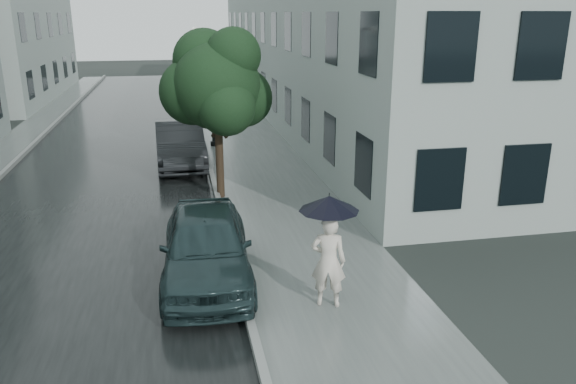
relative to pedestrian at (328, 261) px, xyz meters
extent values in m
plane|color=black|center=(0.03, 0.92, -0.90)|extent=(120.00, 120.00, 0.00)
cube|color=slate|center=(0.28, 12.92, -0.90)|extent=(3.50, 60.00, 0.01)
cube|color=slate|center=(-1.55, 12.92, -0.83)|extent=(0.15, 60.00, 0.15)
cube|color=black|center=(-5.05, 12.92, -0.90)|extent=(6.85, 60.00, 0.00)
cube|color=slate|center=(-8.55, 12.92, -0.83)|extent=(0.15, 60.00, 0.15)
cube|color=gray|center=(5.53, 20.42, 3.60)|extent=(7.00, 36.00, 9.00)
cube|color=black|center=(2.05, 20.42, 3.60)|extent=(0.08, 32.40, 7.20)
cube|color=black|center=(-10.29, 30.92, 3.10)|extent=(0.08, 16.20, 6.40)
imported|color=beige|center=(0.00, 0.00, 0.00)|extent=(0.75, 0.61, 1.79)
cylinder|color=black|center=(-0.02, -0.02, 0.55)|extent=(0.02, 0.02, 0.90)
cone|color=black|center=(-0.02, -0.02, 1.15)|extent=(1.28, 1.28, 0.28)
cylinder|color=black|center=(-0.02, -0.02, 1.31)|extent=(0.02, 0.02, 0.08)
cylinder|color=black|center=(-0.02, -0.02, 0.07)|extent=(0.03, 0.03, 0.06)
cylinder|color=#332619|center=(-1.42, 7.05, 0.27)|extent=(0.23, 0.23, 2.35)
sphere|color=#17331B|center=(-1.42, 7.05, 2.41)|extent=(2.52, 2.52, 2.52)
sphere|color=#17331B|center=(-0.64, 7.34, 2.02)|extent=(1.74, 1.74, 1.74)
sphere|color=#17331B|center=(-2.10, 7.44, 2.22)|extent=(1.94, 1.94, 1.94)
sphere|color=#17331B|center=(-1.23, 6.37, 1.92)|extent=(1.64, 1.64, 1.64)
sphere|color=#17331B|center=(-1.71, 7.63, 3.09)|extent=(1.84, 1.84, 1.84)
sphere|color=#17331B|center=(-0.94, 6.86, 3.28)|extent=(1.56, 1.56, 1.56)
cylinder|color=black|center=(-1.13, 13.97, 1.44)|extent=(0.12, 0.12, 4.69)
cylinder|color=black|center=(-1.13, 13.97, -0.80)|extent=(0.28, 0.28, 0.20)
cylinder|color=black|center=(-1.38, 13.99, 3.79)|extent=(0.50, 0.11, 0.08)
sphere|color=silver|center=(-1.68, 14.00, 3.74)|extent=(0.32, 0.32, 0.32)
imported|color=#1B2D2F|center=(-2.17, 1.52, -0.14)|extent=(1.98, 4.51, 1.51)
imported|color=black|center=(-2.54, 11.01, -0.12)|extent=(1.82, 4.80, 1.56)
camera|label=1|loc=(-2.62, -9.20, 4.40)|focal=35.00mm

